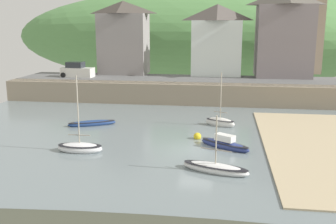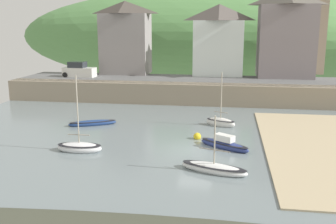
{
  "view_description": "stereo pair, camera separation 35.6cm",
  "coord_description": "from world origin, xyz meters",
  "px_view_note": "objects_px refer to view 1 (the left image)",
  "views": [
    {
      "loc": [
        1.87,
        -27.8,
        9.05
      ],
      "look_at": [
        -2.64,
        3.65,
        1.97
      ],
      "focal_mm": 42.21,
      "sensor_mm": 36.0,
      "label": 1
    },
    {
      "loc": [
        2.23,
        -27.75,
        9.05
      ],
      "look_at": [
        -2.64,
        3.65,
        1.97
      ],
      "focal_mm": 42.21,
      "sensor_mm": 36.0,
      "label": 2
    }
  ],
  "objects_px": {
    "waterfront_building_left": "(124,37)",
    "dinghy_open_wooden": "(220,122)",
    "waterfront_building_right": "(284,33)",
    "sailboat_tall_mast": "(215,168)",
    "waterfront_building_centre": "(217,39)",
    "church_with_spire": "(314,7)",
    "parked_car_near_slipway": "(77,71)",
    "sailboat_nearest_shore": "(80,148)",
    "fishing_boat_green": "(92,123)",
    "mooring_buoy": "(197,136)",
    "rowboat_small_beached": "(225,144)"
  },
  "relations": [
    {
      "from": "waterfront_building_left",
      "to": "dinghy_open_wooden",
      "type": "height_order",
      "value": "waterfront_building_left"
    },
    {
      "from": "waterfront_building_right",
      "to": "sailboat_tall_mast",
      "type": "xyz_separation_m",
      "value": [
        -7.76,
        -29.44,
        -7.74
      ]
    },
    {
      "from": "waterfront_building_centre",
      "to": "church_with_spire",
      "type": "relative_size",
      "value": 0.53
    },
    {
      "from": "waterfront_building_right",
      "to": "parked_car_near_slipway",
      "type": "bearing_deg",
      "value": -170.24
    },
    {
      "from": "dinghy_open_wooden",
      "to": "sailboat_nearest_shore",
      "type": "xyz_separation_m",
      "value": [
        -10.01,
        -8.93,
        -0.05
      ]
    },
    {
      "from": "fishing_boat_green",
      "to": "mooring_buoy",
      "type": "relative_size",
      "value": 6.97
    },
    {
      "from": "fishing_boat_green",
      "to": "mooring_buoy",
      "type": "height_order",
      "value": "mooring_buoy"
    },
    {
      "from": "fishing_boat_green",
      "to": "parked_car_near_slipway",
      "type": "height_order",
      "value": "parked_car_near_slipway"
    },
    {
      "from": "church_with_spire",
      "to": "waterfront_building_centre",
      "type": "bearing_deg",
      "value": -162.54
    },
    {
      "from": "church_with_spire",
      "to": "parked_car_near_slipway",
      "type": "xyz_separation_m",
      "value": [
        -30.37,
        -8.5,
        -8.11
      ]
    },
    {
      "from": "sailboat_tall_mast",
      "to": "sailboat_nearest_shore",
      "type": "relative_size",
      "value": 0.79
    },
    {
      "from": "sailboat_nearest_shore",
      "to": "fishing_boat_green",
      "type": "xyz_separation_m",
      "value": [
        -1.62,
        7.42,
        -0.09
      ]
    },
    {
      "from": "waterfront_building_left",
      "to": "church_with_spire",
      "type": "distance_m",
      "value": 25.9
    },
    {
      "from": "rowboat_small_beached",
      "to": "fishing_boat_green",
      "type": "bearing_deg",
      "value": -169.18
    },
    {
      "from": "sailboat_tall_mast",
      "to": "fishing_boat_green",
      "type": "relative_size",
      "value": 1.04
    },
    {
      "from": "fishing_boat_green",
      "to": "church_with_spire",
      "type": "bearing_deg",
      "value": 19.7
    },
    {
      "from": "church_with_spire",
      "to": "waterfront_building_right",
      "type": "bearing_deg",
      "value": -136.42
    },
    {
      "from": "waterfront_building_left",
      "to": "rowboat_small_beached",
      "type": "distance_m",
      "value": 28.95
    },
    {
      "from": "rowboat_small_beached",
      "to": "parked_car_near_slipway",
      "type": "height_order",
      "value": "parked_car_near_slipway"
    },
    {
      "from": "church_with_spire",
      "to": "mooring_buoy",
      "type": "xyz_separation_m",
      "value": [
        -13.6,
        -26.3,
        -11.12
      ]
    },
    {
      "from": "waterfront_building_centre",
      "to": "waterfront_building_right",
      "type": "distance_m",
      "value": 8.56
    },
    {
      "from": "waterfront_building_left",
      "to": "parked_car_near_slipway",
      "type": "distance_m",
      "value": 7.95
    },
    {
      "from": "sailboat_nearest_shore",
      "to": "dinghy_open_wooden",
      "type": "bearing_deg",
      "value": 41.43
    },
    {
      "from": "fishing_boat_green",
      "to": "waterfront_building_centre",
      "type": "bearing_deg",
      "value": 35.79
    },
    {
      "from": "waterfront_building_centre",
      "to": "waterfront_building_right",
      "type": "height_order",
      "value": "waterfront_building_right"
    },
    {
      "from": "waterfront_building_centre",
      "to": "dinghy_open_wooden",
      "type": "bearing_deg",
      "value": -87.18
    },
    {
      "from": "sailboat_nearest_shore",
      "to": "fishing_boat_green",
      "type": "relative_size",
      "value": 1.32
    },
    {
      "from": "mooring_buoy",
      "to": "sailboat_nearest_shore",
      "type": "bearing_deg",
      "value": -151.7
    },
    {
      "from": "waterfront_building_right",
      "to": "sailboat_tall_mast",
      "type": "distance_m",
      "value": 31.42
    },
    {
      "from": "waterfront_building_right",
      "to": "rowboat_small_beached",
      "type": "height_order",
      "value": "waterfront_building_right"
    },
    {
      "from": "waterfront_building_right",
      "to": "waterfront_building_centre",
      "type": "bearing_deg",
      "value": 180.0
    },
    {
      "from": "dinghy_open_wooden",
      "to": "waterfront_building_centre",
      "type": "bearing_deg",
      "value": 116.2
    },
    {
      "from": "sailboat_tall_mast",
      "to": "waterfront_building_centre",
      "type": "bearing_deg",
      "value": 109.76
    },
    {
      "from": "waterfront_building_right",
      "to": "sailboat_tall_mast",
      "type": "height_order",
      "value": "waterfront_building_right"
    },
    {
      "from": "sailboat_nearest_shore",
      "to": "parked_car_near_slipway",
      "type": "bearing_deg",
      "value": 110.64
    },
    {
      "from": "waterfront_building_centre",
      "to": "church_with_spire",
      "type": "height_order",
      "value": "church_with_spire"
    },
    {
      "from": "waterfront_building_left",
      "to": "sailboat_tall_mast",
      "type": "xyz_separation_m",
      "value": [
        13.32,
        -29.44,
        -7.09
      ]
    },
    {
      "from": "church_with_spire",
      "to": "sailboat_nearest_shore",
      "type": "bearing_deg",
      "value": -125.4
    },
    {
      "from": "waterfront_building_centre",
      "to": "sailboat_tall_mast",
      "type": "distance_m",
      "value": 30.24
    },
    {
      "from": "mooring_buoy",
      "to": "parked_car_near_slipway",
      "type": "bearing_deg",
      "value": 133.3
    },
    {
      "from": "sailboat_nearest_shore",
      "to": "sailboat_tall_mast",
      "type": "bearing_deg",
      "value": -15.6
    },
    {
      "from": "sailboat_nearest_shore",
      "to": "fishing_boat_green",
      "type": "distance_m",
      "value": 7.59
    },
    {
      "from": "waterfront_building_centre",
      "to": "dinghy_open_wooden",
      "type": "distance_m",
      "value": 19.07
    },
    {
      "from": "waterfront_building_centre",
      "to": "fishing_boat_green",
      "type": "relative_size",
      "value": 2.11
    },
    {
      "from": "waterfront_building_left",
      "to": "church_with_spire",
      "type": "xyz_separation_m",
      "value": [
        25.28,
        4.0,
        3.98
      ]
    },
    {
      "from": "church_with_spire",
      "to": "dinghy_open_wooden",
      "type": "bearing_deg",
      "value": -118.49
    },
    {
      "from": "waterfront_building_left",
      "to": "sailboat_tall_mast",
      "type": "relative_size",
      "value": 2.15
    },
    {
      "from": "sailboat_nearest_shore",
      "to": "rowboat_small_beached",
      "type": "distance_m",
      "value": 10.7
    },
    {
      "from": "sailboat_tall_mast",
      "to": "fishing_boat_green",
      "type": "distance_m",
      "value": 15.31
    },
    {
      "from": "church_with_spire",
      "to": "parked_car_near_slipway",
      "type": "relative_size",
      "value": 4.11
    }
  ]
}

